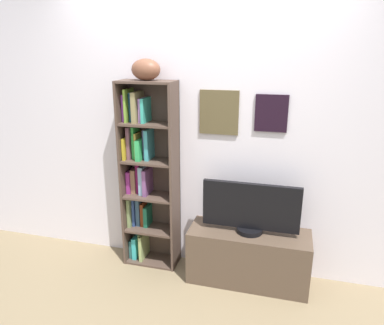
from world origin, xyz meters
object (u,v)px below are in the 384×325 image
Objects in this scene: tv_stand at (248,256)px; bookshelf at (145,175)px; television at (251,209)px; football at (146,70)px.

bookshelf is at bearing 174.25° from tv_stand.
television is at bearing 90.00° from tv_stand.
bookshelf is 1.17m from tv_stand.
football reaches higher than tv_stand.
tv_stand is at bearing -5.75° from bookshelf.
football is 0.31× the size of television.
tv_stand is 1.27× the size of television.
football is at bearing -28.20° from bookshelf.
football is 0.25× the size of tv_stand.
bookshelf is 1.67× the size of tv_stand.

